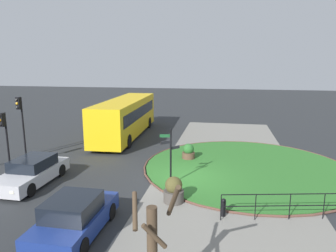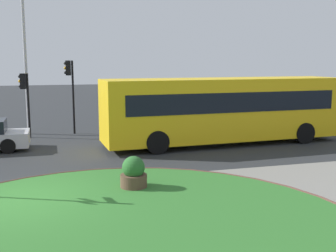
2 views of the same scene
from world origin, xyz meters
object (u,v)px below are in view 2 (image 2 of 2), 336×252
object	(u,v)px
traffic_light_near	(70,81)
planter_near_signpost	(134,175)
traffic_light_far	(25,91)
lamppost_tall	(25,52)
bus_yellow	(224,109)

from	to	relation	value
traffic_light_near	planter_near_signpost	distance (m)	11.03
traffic_light_far	lamppost_tall	world-z (taller)	lamppost_tall
traffic_light_far	planter_near_signpost	distance (m)	10.93
lamppost_tall	planter_near_signpost	bearing A→B (deg)	-72.86
traffic_light_near	traffic_light_far	xyz separation A→B (m)	(-2.27, -0.53, -0.46)
lamppost_tall	planter_near_signpost	world-z (taller)	lamppost_tall
traffic_light_near	traffic_light_far	bearing A→B (deg)	18.43
bus_yellow	traffic_light_far	size ratio (longest dim) A/B	3.53
bus_yellow	traffic_light_far	bearing A→B (deg)	152.58
bus_yellow	lamppost_tall	distance (m)	10.81
traffic_light_near	traffic_light_far	distance (m)	2.38
bus_yellow	traffic_light_near	world-z (taller)	traffic_light_near
bus_yellow	planter_near_signpost	world-z (taller)	bus_yellow
traffic_light_near	traffic_light_far	size ratio (longest dim) A/B	1.20
bus_yellow	traffic_light_near	distance (m)	8.38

